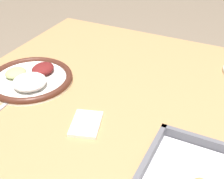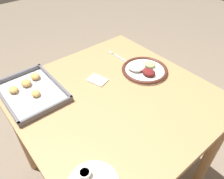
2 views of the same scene
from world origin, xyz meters
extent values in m
plane|color=#7A6B59|center=(0.00, 0.00, 0.00)|extent=(8.00, 8.00, 0.00)
cube|color=#AD7F51|center=(0.00, 0.00, 0.74)|extent=(0.92, 0.91, 0.03)
cylinder|color=#AD7F51|center=(-0.41, -0.40, 0.36)|extent=(0.06, 0.06, 0.72)
cylinder|color=#AD7F51|center=(0.41, -0.40, 0.36)|extent=(0.06, 0.06, 0.72)
cylinder|color=#AD7F51|center=(0.41, 0.40, 0.36)|extent=(0.06, 0.06, 0.72)
cylinder|color=white|center=(0.04, -0.26, 0.76)|extent=(0.25, 0.25, 0.01)
torus|color=#472319|center=(0.04, -0.26, 0.76)|extent=(0.26, 0.26, 0.02)
ellipsoid|color=white|center=(0.08, -0.23, 0.78)|extent=(0.10, 0.10, 0.03)
ellipsoid|color=maroon|center=(0.00, -0.25, 0.78)|extent=(0.07, 0.06, 0.03)
ellipsoid|color=#9EAD6B|center=(0.05, -0.31, 0.77)|extent=(0.07, 0.06, 0.02)
cube|color=#B2B2B7|center=(0.20, -0.25, 0.75)|extent=(0.17, 0.02, 0.00)
cylinder|color=#B2B2B7|center=(0.32, -0.25, 0.75)|extent=(0.04, 0.00, 0.00)
cylinder|color=#B2B2B7|center=(0.32, -0.25, 0.75)|extent=(0.04, 0.00, 0.00)
cylinder|color=#B2B2B7|center=(0.32, -0.24, 0.75)|extent=(0.04, 0.00, 0.00)
cylinder|color=#B2B2B7|center=(0.32, -0.24, 0.75)|extent=(0.04, 0.00, 0.00)
cylinder|color=silver|center=(-0.26, 0.34, 0.77)|extent=(0.04, 0.04, 0.02)
cylinder|color=#51992D|center=(-0.26, 0.34, 0.78)|extent=(0.03, 0.03, 0.01)
cube|color=#595960|center=(0.27, 0.30, 0.75)|extent=(0.35, 0.26, 0.01)
cube|color=silver|center=(0.27, 0.30, 0.76)|extent=(0.32, 0.24, 0.00)
cube|color=#595960|center=(0.27, 0.18, 0.77)|extent=(0.35, 0.01, 0.02)
cube|color=#595960|center=(0.27, 0.43, 0.77)|extent=(0.35, 0.01, 0.02)
cube|color=#595960|center=(0.10, 0.30, 0.77)|extent=(0.01, 0.26, 0.02)
cube|color=#595960|center=(0.44, 0.30, 0.77)|extent=(0.01, 0.26, 0.02)
ellipsoid|color=tan|center=(0.36, 0.24, 0.77)|extent=(0.06, 0.05, 0.03)
ellipsoid|color=tan|center=(0.23, 0.30, 0.77)|extent=(0.05, 0.04, 0.03)
ellipsoid|color=tan|center=(0.33, 0.37, 0.77)|extent=(0.05, 0.04, 0.03)
ellipsoid|color=tan|center=(0.34, 0.30, 0.77)|extent=(0.06, 0.05, 0.03)
cube|color=silver|center=(0.15, -0.01, 0.75)|extent=(0.12, 0.10, 0.01)
camera|label=1|loc=(0.66, 0.32, 1.26)|focal=50.00mm
camera|label=2|loc=(-0.61, 0.51, 1.47)|focal=35.00mm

